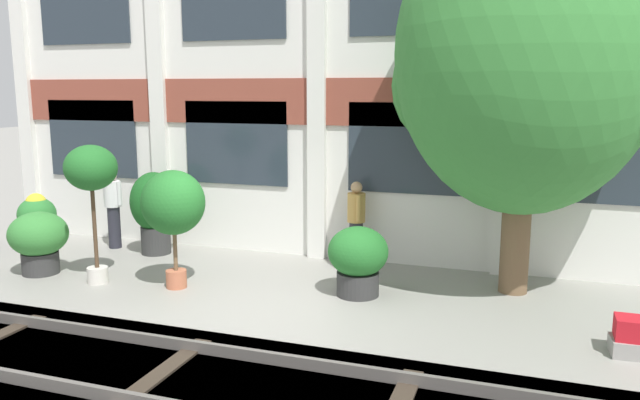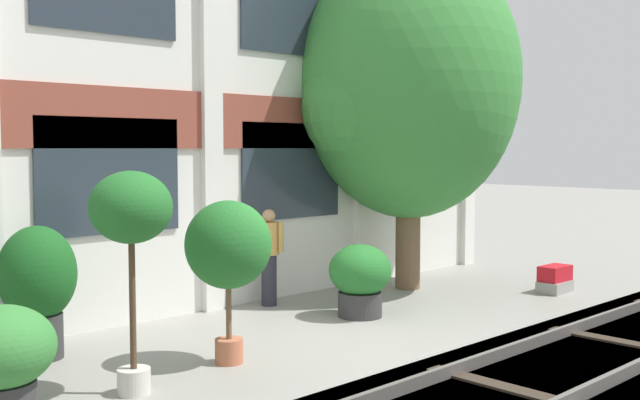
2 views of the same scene
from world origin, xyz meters
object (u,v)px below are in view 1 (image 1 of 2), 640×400
(potted_plant_glazed_jar, at_px, (358,258))
(potted_plant_stone_basin, at_px, (39,239))
(potted_plant_fluted_column, at_px, (37,218))
(potted_plant_low_pan, at_px, (91,174))
(potted_plant_tall_urn, at_px, (173,205))
(potted_plant_ribbed_drum, at_px, (154,207))
(resident_by_doorway, at_px, (113,207))
(broadleaf_tree, at_px, (526,60))
(resident_watching_tracks, at_px, (356,221))

(potted_plant_glazed_jar, bearing_deg, potted_plant_stone_basin, -172.98)
(potted_plant_fluted_column, xyz_separation_m, potted_plant_low_pan, (2.58, -1.40, 1.21))
(potted_plant_tall_urn, relative_size, potted_plant_fluted_column, 1.65)
(potted_plant_tall_urn, height_order, potted_plant_ribbed_drum, potted_plant_tall_urn)
(potted_plant_stone_basin, height_order, potted_plant_low_pan, potted_plant_low_pan)
(potted_plant_fluted_column, xyz_separation_m, resident_by_doorway, (1.32, 0.76, 0.19))
(potted_plant_ribbed_drum, bearing_deg, potted_plant_fluted_column, -164.98)
(potted_plant_tall_urn, height_order, potted_plant_glazed_jar, potted_plant_tall_urn)
(potted_plant_glazed_jar, xyz_separation_m, potted_plant_low_pan, (-4.48, -0.84, 1.28))
(potted_plant_stone_basin, height_order, potted_plant_fluted_column, potted_plant_fluted_column)
(broadleaf_tree, xyz_separation_m, potted_plant_tall_urn, (-5.44, -1.64, -2.36))
(potted_plant_ribbed_drum, xyz_separation_m, resident_by_doorway, (-1.09, 0.11, -0.07))
(potted_plant_tall_urn, height_order, resident_by_doorway, potted_plant_tall_urn)
(potted_plant_low_pan, relative_size, resident_watching_tracks, 1.48)
(broadleaf_tree, relative_size, potted_plant_fluted_column, 5.29)
(potted_plant_low_pan, bearing_deg, potted_plant_fluted_column, 151.56)
(potted_plant_ribbed_drum, height_order, potted_plant_low_pan, potted_plant_low_pan)
(potted_plant_low_pan, relative_size, resident_by_doorway, 1.45)
(potted_plant_tall_urn, relative_size, resident_by_doorway, 1.21)
(potted_plant_stone_basin, xyz_separation_m, potted_plant_fluted_column, (-1.22, 1.27, 0.04))
(broadleaf_tree, distance_m, resident_watching_tracks, 4.16)
(broadleaf_tree, distance_m, resident_by_doorway, 8.65)
(potted_plant_glazed_jar, relative_size, resident_watching_tracks, 0.70)
(potted_plant_fluted_column, height_order, potted_plant_glazed_jar, potted_plant_fluted_column)
(potted_plant_low_pan, bearing_deg, broadleaf_tree, 15.11)
(potted_plant_fluted_column, relative_size, potted_plant_glazed_jar, 1.07)
(resident_by_doorway, bearing_deg, potted_plant_low_pan, 43.30)
(potted_plant_stone_basin, bearing_deg, potted_plant_tall_urn, 1.92)
(broadleaf_tree, relative_size, potted_plant_low_pan, 2.68)
(potted_plant_stone_basin, xyz_separation_m, potted_plant_low_pan, (1.36, -0.13, 1.26))
(broadleaf_tree, height_order, resident_watching_tracks, broadleaf_tree)
(potted_plant_stone_basin, relative_size, potted_plant_glazed_jar, 1.00)
(potted_plant_tall_urn, bearing_deg, resident_watching_tracks, 41.68)
(potted_plant_ribbed_drum, relative_size, potted_plant_glazed_jar, 1.47)
(broadleaf_tree, distance_m, potted_plant_stone_basin, 8.99)
(potted_plant_low_pan, bearing_deg, potted_plant_stone_basin, 174.70)
(resident_watching_tracks, bearing_deg, potted_plant_stone_basin, -2.23)
(potted_plant_stone_basin, height_order, potted_plant_glazed_jar, same)
(potted_plant_fluted_column, height_order, resident_watching_tracks, resident_watching_tracks)
(potted_plant_fluted_column, distance_m, resident_by_doorway, 1.53)
(potted_plant_stone_basin, bearing_deg, potted_plant_fluted_column, 133.83)
(potted_plant_ribbed_drum, bearing_deg, potted_plant_glazed_jar, -14.48)
(resident_by_doorway, bearing_deg, broadleaf_tree, 100.92)
(resident_watching_tracks, bearing_deg, broadleaf_tree, 141.89)
(resident_watching_tracks, bearing_deg, potted_plant_ribbed_drum, -20.01)
(broadleaf_tree, relative_size, potted_plant_stone_basin, 5.65)
(broadleaf_tree, bearing_deg, resident_watching_tracks, 167.91)
(potted_plant_stone_basin, distance_m, resident_by_doorway, 2.05)
(broadleaf_tree, height_order, potted_plant_fluted_column, broadleaf_tree)
(resident_by_doorway, bearing_deg, resident_watching_tracks, 106.55)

